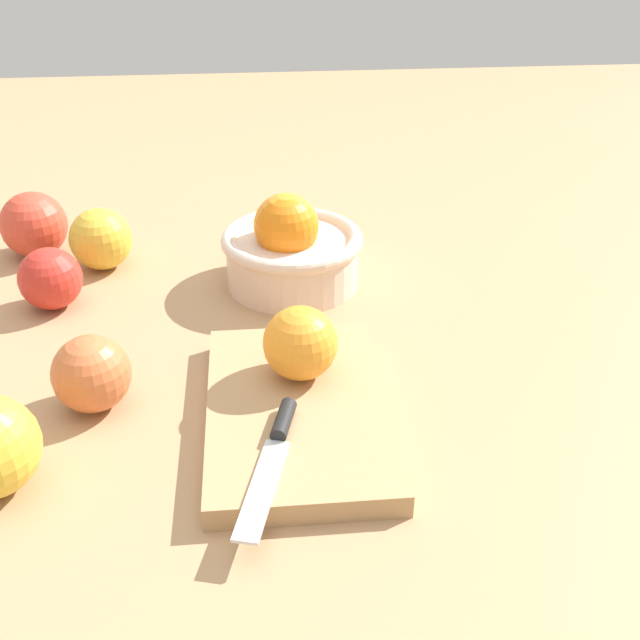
% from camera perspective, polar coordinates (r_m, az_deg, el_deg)
% --- Properties ---
extents(ground_plane, '(2.40, 2.40, 0.00)m').
position_cam_1_polar(ground_plane, '(0.79, -9.34, -2.79)').
color(ground_plane, tan).
extents(bowl, '(0.16, 0.16, 0.11)m').
position_cam_1_polar(bowl, '(0.89, -2.21, 5.47)').
color(bowl, beige).
rests_on(bowl, ground_plane).
extents(cutting_board, '(0.25, 0.16, 0.02)m').
position_cam_1_polar(cutting_board, '(0.69, -1.66, -6.83)').
color(cutting_board, tan).
rests_on(cutting_board, ground_plane).
extents(orange_on_board, '(0.07, 0.07, 0.07)m').
position_cam_1_polar(orange_on_board, '(0.70, -1.47, -1.73)').
color(orange_on_board, orange).
rests_on(orange_on_board, cutting_board).
extents(knife, '(0.15, 0.06, 0.01)m').
position_cam_1_polar(knife, '(0.63, -3.36, -9.46)').
color(knife, silver).
rests_on(knife, cutting_board).
extents(apple_front_left, '(0.07, 0.07, 0.07)m').
position_cam_1_polar(apple_front_left, '(0.90, -19.45, 2.92)').
color(apple_front_left, red).
rests_on(apple_front_left, ground_plane).
extents(apple_front_right, '(0.07, 0.07, 0.07)m').
position_cam_1_polar(apple_front_right, '(0.72, -16.65, -3.85)').
color(apple_front_right, '#CC6638').
rests_on(apple_front_right, ground_plane).
extents(apple_front_left_2, '(0.08, 0.08, 0.08)m').
position_cam_1_polar(apple_front_left_2, '(0.97, -16.02, 5.82)').
color(apple_front_left_2, gold).
rests_on(apple_front_left_2, ground_plane).
extents(apple_front_left_3, '(0.08, 0.08, 0.08)m').
position_cam_1_polar(apple_front_left_3, '(1.03, -20.54, 6.66)').
color(apple_front_left_3, '#D6422D').
rests_on(apple_front_left_3, ground_plane).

